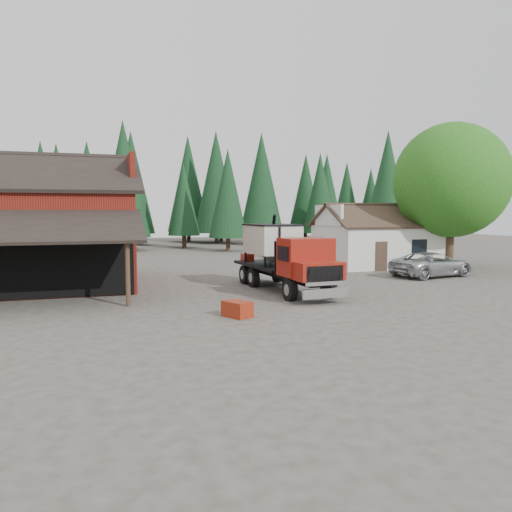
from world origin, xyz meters
name	(u,v)px	position (x,y,z in m)	size (l,w,h in m)	color
ground	(270,307)	(0.00, 0.00, 0.00)	(120.00, 120.00, 0.00)	#453C36
red_barn	(14,236)	(-11.00, 9.90, 2.69)	(12.80, 13.63, 7.18)	maroon
farmhouse	(377,243)	(13.00, 13.00, 1.67)	(8.60, 6.42, 4.65)	silver
deciduous_tree	(452,185)	(17.01, 9.97, 5.91)	(8.00, 8.00, 10.20)	#382619
conifer_backdrop	(156,245)	(0.00, 42.00, 0.00)	(76.00, 16.00, 16.00)	black
near_pine_b	(228,193)	(6.00, 30.00, 5.89)	(3.96, 3.96, 10.40)	#382619
near_pine_c	(387,184)	(22.00, 26.00, 6.89)	(4.84, 4.84, 12.40)	#382619
near_pine_d	(124,179)	(-4.00, 34.00, 7.39)	(5.28, 5.28, 13.40)	#382619
feed_truck	(284,255)	(2.16, 4.03, 1.81)	(2.96, 8.71, 3.87)	black
silver_car	(432,264)	(12.92, 6.47, 0.76)	(2.51, 5.44, 1.51)	#B3B4BB
equip_box	(237,309)	(-1.79, -1.40, 0.30)	(0.70, 1.10, 0.60)	maroon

